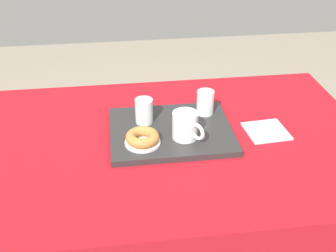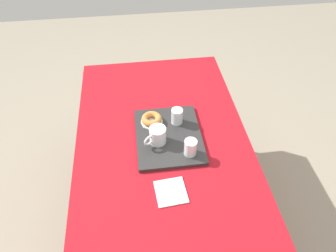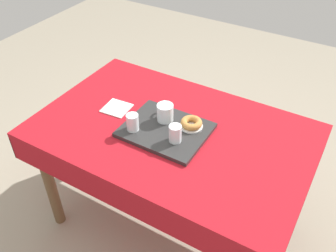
% 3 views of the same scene
% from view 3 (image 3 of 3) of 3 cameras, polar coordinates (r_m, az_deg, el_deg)
% --- Properties ---
extents(ground_plane, '(6.00, 6.00, 0.00)m').
position_cam_3_polar(ground_plane, '(2.42, 0.52, -14.29)').
color(ground_plane, gray).
extents(dining_table, '(1.40, 0.90, 0.75)m').
position_cam_3_polar(dining_table, '(1.94, 0.63, -2.88)').
color(dining_table, '#A8141E').
rests_on(dining_table, ground).
extents(serving_tray, '(0.42, 0.34, 0.02)m').
position_cam_3_polar(serving_tray, '(1.85, -0.36, -0.62)').
color(serving_tray, '#2D2D2D').
rests_on(serving_tray, dining_table).
extents(tea_mug_left, '(0.10, 0.12, 0.09)m').
position_cam_3_polar(tea_mug_left, '(1.88, -0.45, 2.06)').
color(tea_mug_left, white).
rests_on(tea_mug_left, serving_tray).
extents(water_glass_near, '(0.06, 0.06, 0.09)m').
position_cam_3_polar(water_glass_near, '(1.75, 1.12, -1.29)').
color(water_glass_near, white).
rests_on(water_glass_near, serving_tray).
extents(water_glass_far, '(0.06, 0.06, 0.09)m').
position_cam_3_polar(water_glass_far, '(1.82, -5.49, 0.45)').
color(water_glass_far, white).
rests_on(water_glass_far, serving_tray).
extents(donut_plate_left, '(0.12, 0.12, 0.01)m').
position_cam_3_polar(donut_plate_left, '(1.86, 3.62, 0.02)').
color(donut_plate_left, white).
rests_on(donut_plate_left, serving_tray).
extents(sugar_donut_left, '(0.11, 0.11, 0.03)m').
position_cam_3_polar(sugar_donut_left, '(1.85, 3.64, 0.51)').
color(sugar_donut_left, '#BC7F3D').
rests_on(sugar_donut_left, donut_plate_left).
extents(paper_napkin, '(0.15, 0.15, 0.01)m').
position_cam_3_polar(paper_napkin, '(2.03, -8.00, 2.70)').
color(paper_napkin, white).
rests_on(paper_napkin, dining_table).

